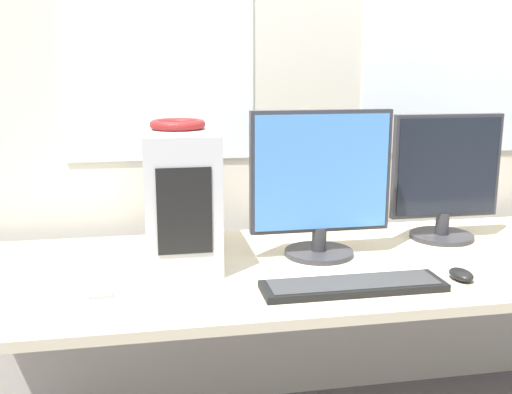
# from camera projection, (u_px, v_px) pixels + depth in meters

# --- Properties ---
(wall_back) EXTENTS (8.00, 0.07, 2.70)m
(wall_back) POSITION_uv_depth(u_px,v_px,m) (307.00, 61.00, 2.25)
(wall_back) COLOR beige
(wall_back) RESTS_ON ground_plane
(desk) EXTENTS (2.53, 0.81, 0.74)m
(desk) POSITION_uv_depth(u_px,v_px,m) (348.00, 273.00, 1.87)
(desk) COLOR beige
(desk) RESTS_ON ground_plane
(pc_tower) EXTENTS (0.22, 0.45, 0.40)m
(pc_tower) POSITION_uv_depth(u_px,v_px,m) (180.00, 195.00, 1.85)
(pc_tower) COLOR silver
(pc_tower) RESTS_ON desk
(headphones) EXTENTS (0.17, 0.17, 0.03)m
(headphones) POSITION_uv_depth(u_px,v_px,m) (178.00, 125.00, 1.81)
(headphones) COLOR maroon
(headphones) RESTS_ON pc_tower
(monitor_main) EXTENTS (0.45, 0.22, 0.46)m
(monitor_main) POSITION_uv_depth(u_px,v_px,m) (321.00, 184.00, 1.86)
(monitor_main) COLOR #333338
(monitor_main) RESTS_ON desk
(monitor_right_near) EXTENTS (0.39, 0.22, 0.43)m
(monitor_right_near) POSITION_uv_depth(u_px,v_px,m) (446.00, 178.00, 2.05)
(monitor_right_near) COLOR #333338
(monitor_right_near) RESTS_ON desk
(keyboard) EXTENTS (0.50, 0.13, 0.02)m
(keyboard) POSITION_uv_depth(u_px,v_px,m) (353.00, 286.00, 1.61)
(keyboard) COLOR black
(keyboard) RESTS_ON desk
(mouse) EXTENTS (0.06, 0.09, 0.03)m
(mouse) POSITION_uv_depth(u_px,v_px,m) (461.00, 274.00, 1.69)
(mouse) COLOR black
(mouse) RESTS_ON desk
(cell_phone) EXTENTS (0.08, 0.14, 0.01)m
(cell_phone) POSITION_uv_depth(u_px,v_px,m) (100.00, 288.00, 1.61)
(cell_phone) COLOR #99999E
(cell_phone) RESTS_ON desk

